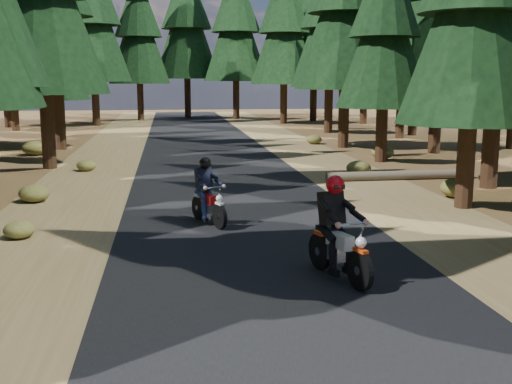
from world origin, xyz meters
TOP-DOWN VIEW (x-y plane):
  - ground at (0.00, 0.00)m, footprint 120.00×120.00m
  - road at (0.00, 5.00)m, footprint 6.00×100.00m
  - shoulder_l at (-4.60, 5.00)m, footprint 3.20×100.00m
  - shoulder_r at (4.60, 5.00)m, footprint 3.20×100.00m
  - log_near at (6.06, 9.30)m, footprint 5.22×0.46m
  - understory_shrubs at (1.01, 8.68)m, footprint 16.19×30.92m
  - rider_lead at (1.08, -1.16)m, footprint 1.15×2.10m
  - rider_follow at (-0.88, 3.39)m, footprint 1.17×1.86m

SIDE VIEW (x-z plane):
  - ground at x=0.00m, z-range 0.00..0.00m
  - shoulder_l at x=-4.60m, z-range 0.00..0.01m
  - shoulder_r at x=4.60m, z-range 0.00..0.01m
  - road at x=0.00m, z-range 0.00..0.01m
  - log_near at x=6.06m, z-range 0.00..0.32m
  - understory_shrubs at x=1.01m, z-range -0.06..0.59m
  - rider_follow at x=-0.88m, z-range -0.26..1.33m
  - rider_lead at x=1.08m, z-range -0.29..1.50m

